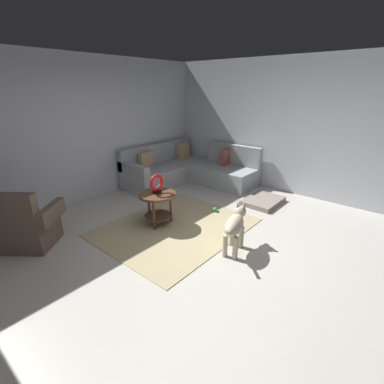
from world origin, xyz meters
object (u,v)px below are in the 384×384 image
at_px(dog_bed_mat, 263,201).
at_px(dog, 235,226).
at_px(side_table, 157,201).
at_px(dog_toy_ball, 215,210).
at_px(torus_sculpture, 157,183).
at_px(sectional_couch, 188,170).
at_px(armchair, 27,226).

distance_m(dog_bed_mat, dog, 1.87).
distance_m(side_table, dog_toy_ball, 1.14).
height_order(side_table, torus_sculpture, torus_sculpture).
relative_size(dog_bed_mat, dog, 0.97).
height_order(sectional_couch, torus_sculpture, sectional_couch).
bearing_deg(side_table, dog_toy_ball, -24.48).
distance_m(sectional_couch, dog_bed_mat, 1.95).
xyz_separation_m(torus_sculpture, dog, (0.14, -1.37, -0.33)).
bearing_deg(side_table, dog_bed_mat, -25.69).
bearing_deg(dog, dog_toy_ball, 120.78).
distance_m(side_table, dog_bed_mat, 2.16).
bearing_deg(torus_sculpture, armchair, 152.07).
bearing_deg(armchair, dog_bed_mat, 24.24).
bearing_deg(dog, torus_sculpture, 168.99).
bearing_deg(side_table, sectional_couch, 27.72).
relative_size(armchair, dog_toy_ball, 10.99).
xyz_separation_m(side_table, dog_toy_ball, (0.98, -0.45, -0.37)).
bearing_deg(torus_sculpture, dog_toy_ball, -24.48).
distance_m(side_table, dog, 1.38).
height_order(armchair, dog_bed_mat, armchair).
xyz_separation_m(dog_bed_mat, dog_toy_ball, (-0.93, 0.47, 0.00)).
bearing_deg(dog_toy_ball, side_table, 155.52).
xyz_separation_m(torus_sculpture, dog_toy_ball, (0.98, -0.45, -0.67)).
xyz_separation_m(armchair, torus_sculpture, (1.64, -0.87, 0.39)).
height_order(armchair, dog_toy_ball, armchair).
bearing_deg(dog_bed_mat, torus_sculpture, 154.31).
relative_size(sectional_couch, torus_sculpture, 6.90).
distance_m(sectional_couch, side_table, 2.18).
bearing_deg(dog_bed_mat, armchair, 153.26).
distance_m(armchair, torus_sculpture, 1.90).
relative_size(sectional_couch, side_table, 3.75).
relative_size(side_table, dog_toy_ball, 6.60).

